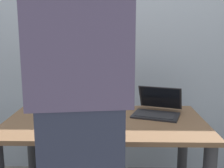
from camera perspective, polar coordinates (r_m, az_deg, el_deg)
desk at (r=1.93m, az=-1.44°, el=-11.46°), size 1.35×0.75×0.70m
laptop at (r=2.03m, az=9.43°, el=-4.99°), size 0.41×0.41×0.19m
beer_bottle_brown at (r=2.21m, az=-12.19°, el=-2.23°), size 0.07×0.07×0.27m
beer_bottle_dark at (r=2.04m, az=-13.00°, el=-2.52°), size 0.07×0.07×0.34m
person_figure at (r=1.23m, az=-6.59°, el=-6.28°), size 0.47×0.30×1.81m
back_wall at (r=2.51m, az=-0.74°, el=10.98°), size 6.00×0.10×2.60m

